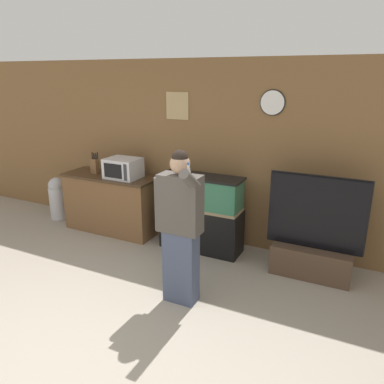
# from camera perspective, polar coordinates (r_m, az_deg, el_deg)

# --- Properties ---
(ground_plane) EXTENTS (18.00, 18.00, 0.00)m
(ground_plane) POSITION_cam_1_polar(r_m,az_deg,el_deg) (3.83, -21.86, -22.54)
(ground_plane) COLOR gray
(wall_back_paneled) EXTENTS (10.00, 0.08, 2.60)m
(wall_back_paneled) POSITION_cam_1_polar(r_m,az_deg,el_deg) (5.50, 0.12, 6.16)
(wall_back_paneled) COLOR brown
(wall_back_paneled) RESTS_ON ground_plane
(counter_island) EXTENTS (1.52, 0.59, 0.90)m
(counter_island) POSITION_cam_1_polar(r_m,az_deg,el_deg) (6.01, -12.11, -1.63)
(counter_island) COLOR brown
(counter_island) RESTS_ON ground_plane
(microwave) EXTENTS (0.50, 0.40, 0.30)m
(microwave) POSITION_cam_1_polar(r_m,az_deg,el_deg) (5.66, -10.45, 3.59)
(microwave) COLOR silver
(microwave) RESTS_ON counter_island
(knife_block) EXTENTS (0.11, 0.09, 0.34)m
(knife_block) POSITION_cam_1_polar(r_m,az_deg,el_deg) (6.01, -14.60, 3.90)
(knife_block) COLOR brown
(knife_block) RESTS_ON counter_island
(aquarium_on_stand) EXTENTS (1.15, 0.40, 1.08)m
(aquarium_on_stand) POSITION_cam_1_polar(r_m,az_deg,el_deg) (5.21, 1.42, -3.23)
(aquarium_on_stand) COLOR black
(aquarium_on_stand) RESTS_ON ground_plane
(tv_on_stand) EXTENTS (1.14, 0.40, 1.28)m
(tv_on_stand) POSITION_cam_1_polar(r_m,az_deg,el_deg) (4.84, 17.88, -8.05)
(tv_on_stand) COLOR #4C3828
(tv_on_stand) RESTS_ON ground_plane
(person_standing) EXTENTS (0.53, 0.40, 1.68)m
(person_standing) POSITION_cam_1_polar(r_m,az_deg,el_deg) (3.90, -1.89, -5.25)
(person_standing) COLOR #424C66
(person_standing) RESTS_ON ground_plane
(trash_bin) EXTENTS (0.29, 0.29, 0.72)m
(trash_bin) POSITION_cam_1_polar(r_m,az_deg,el_deg) (6.80, -19.76, -0.77)
(trash_bin) COLOR #B7B7BC
(trash_bin) RESTS_ON ground_plane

